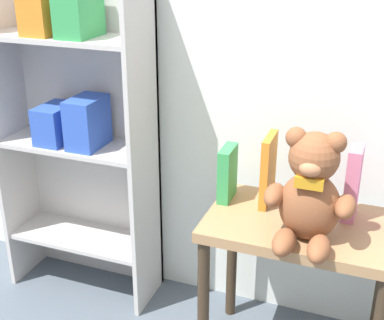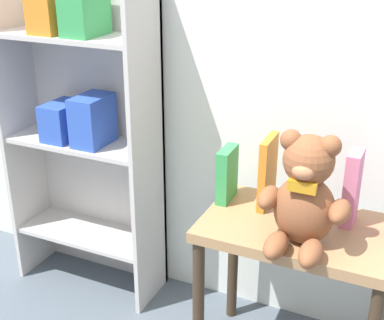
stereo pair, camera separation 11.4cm
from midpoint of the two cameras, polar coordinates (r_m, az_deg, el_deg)
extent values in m
cube|color=#BCB7B2|center=(2.36, -19.93, 2.49)|extent=(0.02, 0.25, 1.32)
cube|color=#BCB7B2|center=(2.03, -6.72, 0.50)|extent=(0.02, 0.25, 1.32)
cube|color=#BCB7B2|center=(2.27, -12.19, 2.60)|extent=(0.62, 0.02, 1.32)
cube|color=#BCB7B2|center=(2.36, -12.85, -7.96)|extent=(0.59, 0.23, 0.02)
cube|color=#BCB7B2|center=(2.18, -13.82, 1.58)|extent=(0.59, 0.23, 0.02)
cube|color=#BCB7B2|center=(2.07, -14.94, 12.49)|extent=(0.59, 0.23, 0.02)
cube|color=orange|center=(2.09, -17.14, 15.24)|extent=(0.11, 0.18, 0.19)
cube|color=#33934C|center=(2.00, -13.67, 15.02)|extent=(0.11, 0.18, 0.17)
cube|color=#2D51B7|center=(2.18, -15.79, 3.73)|extent=(0.11, 0.18, 0.15)
cube|color=#2D51B7|center=(2.10, -12.63, 3.91)|extent=(0.11, 0.18, 0.19)
cube|color=#9E754C|center=(1.78, 9.76, -6.98)|extent=(0.61, 0.39, 0.04)
cylinder|color=#37291A|center=(1.87, -0.60, -15.54)|extent=(0.04, 0.04, 0.53)
cylinder|color=#37291A|center=(2.12, 2.73, -10.29)|extent=(0.04, 0.04, 0.53)
cylinder|color=#37291A|center=(2.05, 17.97, -12.86)|extent=(0.04, 0.04, 0.53)
ellipsoid|color=brown|center=(1.63, 10.46, -4.90)|extent=(0.18, 0.14, 0.22)
sphere|color=brown|center=(1.56, 10.88, 0.30)|extent=(0.15, 0.15, 0.15)
sphere|color=brown|center=(1.55, 9.01, 2.35)|extent=(0.06, 0.06, 0.06)
sphere|color=brown|center=(1.54, 13.06, 1.80)|extent=(0.06, 0.06, 0.06)
ellipsoid|color=#B56E48|center=(1.51, 10.40, -0.96)|extent=(0.06, 0.04, 0.04)
ellipsoid|color=brown|center=(1.62, 6.80, -3.76)|extent=(0.06, 0.12, 0.06)
ellipsoid|color=brown|center=(1.59, 14.09, -4.88)|extent=(0.06, 0.12, 0.06)
ellipsoid|color=brown|center=(1.59, 7.70, -8.73)|extent=(0.06, 0.13, 0.06)
ellipsoid|color=brown|center=(1.57, 11.33, -9.33)|extent=(0.06, 0.13, 0.06)
cube|color=#C68419|center=(1.53, 10.30, -2.49)|extent=(0.08, 0.02, 0.03)
cube|color=#33934C|center=(1.85, 2.03, -1.46)|extent=(0.04, 0.12, 0.19)
cube|color=orange|center=(1.82, 6.36, -1.09)|extent=(0.03, 0.14, 0.25)
cube|color=#2D51B7|center=(1.79, 10.53, -2.42)|extent=(0.03, 0.13, 0.21)
cube|color=#D17093|center=(1.77, 15.00, -2.45)|extent=(0.04, 0.10, 0.24)
camera|label=1|loc=(0.06, -91.77, -0.75)|focal=50.00mm
camera|label=2|loc=(0.06, 88.23, 0.75)|focal=50.00mm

